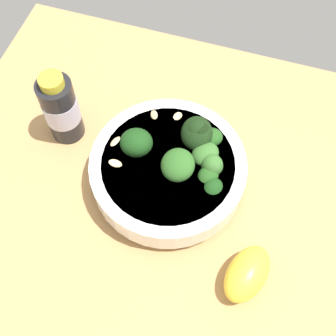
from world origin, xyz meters
The scene contains 4 objects.
ground_plane centered at (0.00, 0.00, -1.93)cm, with size 65.19×65.19×3.85cm, color tan.
bowl_of_broccoli centered at (5.49, -1.71, 3.77)cm, with size 21.37×21.37×9.00cm.
lemon_wedge centered at (-5.56, -15.07, 2.29)cm, with size 8.05×4.83×4.59cm, color yellow.
bottle_short centered at (8.70, 15.79, 5.83)cm, with size 5.11×5.11×12.48cm.
Camera 1 is at (-22.65, -10.04, 57.85)cm, focal length 47.76 mm.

